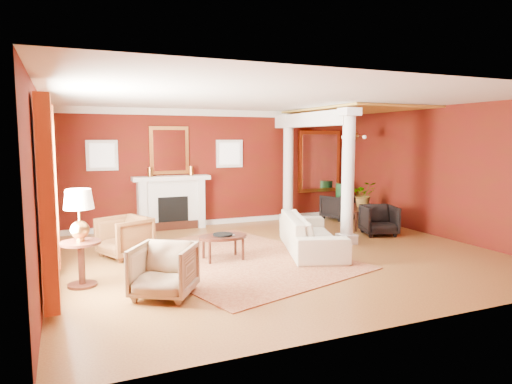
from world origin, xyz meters
name	(u,v)px	position (x,y,z in m)	size (l,w,h in m)	color
ground	(280,255)	(0.00, 0.00, 0.00)	(8.00, 8.00, 0.00)	brown
room_shell	(280,148)	(0.00, 0.00, 2.02)	(8.04, 7.04, 2.92)	#540C0B
fireplace	(172,202)	(-1.30, 3.32, 0.65)	(1.85, 0.42, 1.29)	silver
overmantel_mirror	(169,150)	(-1.30, 3.45, 1.90)	(0.95, 0.07, 1.15)	gold
flank_window_left	(102,155)	(-2.85, 3.46, 1.80)	(0.70, 0.07, 0.70)	silver
flank_window_right	(229,154)	(0.25, 3.46, 1.80)	(0.70, 0.07, 0.70)	silver
left_window	(48,193)	(-3.89, -0.60, 1.42)	(0.21, 2.55, 2.60)	white
column_front	(348,176)	(1.70, 0.30, 1.43)	(0.36, 0.36, 2.80)	silver
column_back	(288,168)	(1.70, 3.00, 1.43)	(0.36, 0.36, 2.80)	silver
header_beam	(310,120)	(1.70, 1.90, 2.62)	(0.30, 3.20, 0.32)	silver
amber_ceiling	(355,110)	(2.85, 1.75, 2.87)	(2.30, 3.40, 0.04)	gold
dining_mirror	(319,161)	(2.90, 3.45, 1.55)	(1.30, 0.07, 1.70)	gold
chandelier	(355,136)	(2.90, 1.80, 2.25)	(0.60, 0.62, 0.75)	#A16E32
crown_trim	(220,113)	(0.00, 3.46, 2.82)	(8.00, 0.08, 0.16)	silver
base_trim	(221,221)	(0.00, 3.46, 0.06)	(8.00, 0.08, 0.12)	silver
rug	(233,259)	(-0.92, 0.06, 0.01)	(3.17, 4.22, 0.02)	maroon
sofa	(311,227)	(0.71, 0.05, 0.47)	(2.40, 0.70, 0.94)	beige
armchair_leopard	(124,235)	(-2.70, 1.01, 0.41)	(0.80, 0.75, 0.82)	black
armchair_stripe	(164,268)	(-2.47, -1.42, 0.41)	(0.79, 0.74, 0.81)	tan
coffee_table	(223,238)	(-1.10, 0.08, 0.40)	(0.88, 0.88, 0.45)	black
coffee_book	(224,230)	(-1.10, 0.03, 0.56)	(0.17, 0.02, 0.23)	black
side_table	(80,222)	(-3.50, -0.50, 0.97)	(0.58, 0.58, 1.45)	black
dining_table	(363,211)	(3.16, 1.74, 0.39)	(1.41, 0.50, 0.79)	black
dining_chair_near	(379,219)	(2.87, 0.75, 0.38)	(0.73, 0.68, 0.75)	black
dining_chair_far	(338,206)	(3.15, 2.86, 0.37)	(0.72, 0.68, 0.74)	black
green_urn	(342,204)	(3.37, 3.00, 0.38)	(0.41, 0.41, 0.97)	#164420
potted_plant	(364,186)	(3.12, 1.68, 1.03)	(0.57, 0.63, 0.49)	#26591E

